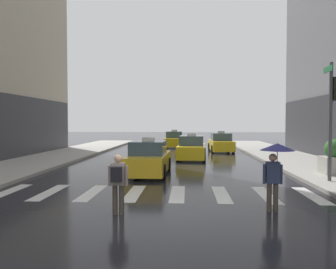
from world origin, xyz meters
TOP-DOWN VIEW (x-y plane):
  - ground_plane at (0.00, 0.00)m, footprint 160.00×160.00m
  - crosswalk_markings at (-0.00, 3.00)m, footprint 11.30×2.80m
  - traffic_light_pole at (6.99, 5.10)m, footprint 0.44×0.84m
  - taxi_lead at (-0.77, 7.45)m, footprint 2.03×4.59m
  - taxi_second at (1.43, 14.18)m, footprint 2.11×4.62m
  - taxi_third at (4.06, 20.33)m, footprint 2.03×4.59m
  - taxi_fourth at (-0.19, 25.36)m, footprint 1.94×4.55m
  - pedestrian_with_umbrella at (3.58, 0.77)m, footprint 0.96×0.96m
  - pedestrian_with_backpack at (-0.77, 0.22)m, footprint 0.55×0.43m
  - planter_near_corner at (7.87, 6.95)m, footprint 1.10×1.10m

SIDE VIEW (x-z plane):
  - ground_plane at x=0.00m, z-range 0.00..0.00m
  - crosswalk_markings at x=0.00m, z-range 0.00..0.01m
  - taxi_lead at x=-0.77m, z-range -0.18..1.63m
  - taxi_second at x=1.43m, z-range -0.18..1.63m
  - taxi_third at x=4.06m, z-range -0.18..1.63m
  - taxi_fourth at x=-0.19m, z-range -0.18..1.63m
  - planter_near_corner at x=7.87m, z-range 0.07..1.67m
  - pedestrian_with_backpack at x=-0.77m, z-range 0.15..1.80m
  - pedestrian_with_umbrella at x=3.58m, z-range 0.55..2.49m
  - traffic_light_pole at x=6.99m, z-range 0.86..5.66m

